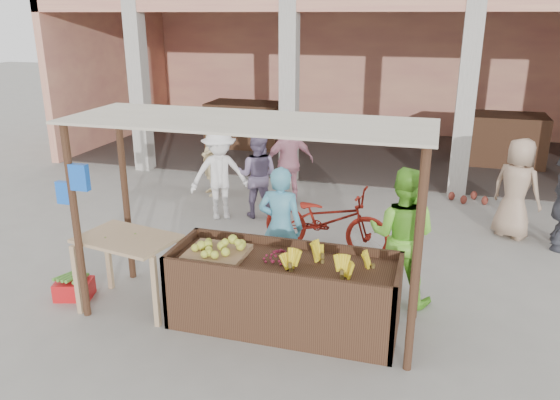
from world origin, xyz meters
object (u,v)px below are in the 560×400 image
(side_table, at_px, (128,248))
(vendor_blue, at_px, (280,223))
(red_crate, at_px, (74,289))
(motorcycle, at_px, (326,219))
(fruit_stall, at_px, (284,294))
(vendor_green, at_px, (402,232))

(side_table, distance_m, vendor_blue, 1.94)
(red_crate, bearing_deg, vendor_blue, 7.94)
(red_crate, xyz_separation_m, motorcycle, (2.80, 2.32, 0.42))
(fruit_stall, xyz_separation_m, motorcycle, (0.04, 2.19, 0.14))
(vendor_green, xyz_separation_m, motorcycle, (-1.19, 1.19, -0.38))
(red_crate, xyz_separation_m, vendor_blue, (2.44, 1.11, 0.76))
(side_table, xyz_separation_m, vendor_green, (3.16, 1.11, 0.14))
(fruit_stall, height_order, red_crate, fruit_stall)
(red_crate, relative_size, motorcycle, 0.22)
(red_crate, bearing_deg, side_table, -14.93)
(fruit_stall, bearing_deg, vendor_green, 39.22)
(fruit_stall, relative_size, vendor_green, 1.41)
(vendor_blue, xyz_separation_m, vendor_green, (1.56, 0.02, 0.04))
(side_table, height_order, vendor_green, vendor_green)
(vendor_green, bearing_deg, motorcycle, -36.12)
(vendor_green, bearing_deg, vendor_blue, 9.66)
(fruit_stall, bearing_deg, side_table, -176.93)
(side_table, height_order, motorcycle, motorcycle)
(fruit_stall, height_order, vendor_green, vendor_green)
(vendor_green, height_order, motorcycle, vendor_green)
(side_table, distance_m, vendor_green, 3.35)
(fruit_stall, height_order, motorcycle, motorcycle)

